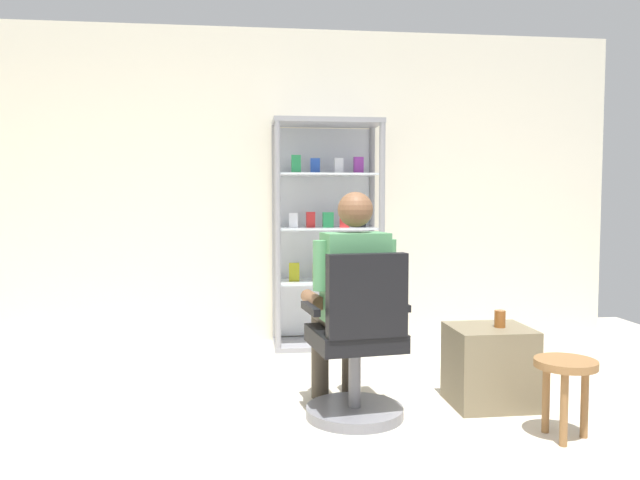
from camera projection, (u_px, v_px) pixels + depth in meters
name	position (u px, v px, depth m)	size (l,w,h in m)	color
back_wall	(277.00, 187.00, 5.51)	(6.00, 0.10, 2.70)	silver
display_cabinet_main	(326.00, 232.00, 5.35)	(0.90, 0.45, 1.90)	gray
office_chair	(358.00, 352.00, 3.53)	(0.59, 0.56, 0.96)	slate
seated_shopkeeper	(349.00, 291.00, 3.67)	(0.52, 0.60, 1.29)	#3F382D
storage_crate	(489.00, 366.00, 3.81)	(0.47, 0.43, 0.48)	#72664C
tea_glass	(500.00, 319.00, 3.79)	(0.07, 0.07, 0.10)	brown
wooden_stool	(565.00, 376.00, 3.27)	(0.32, 0.32, 0.42)	olive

